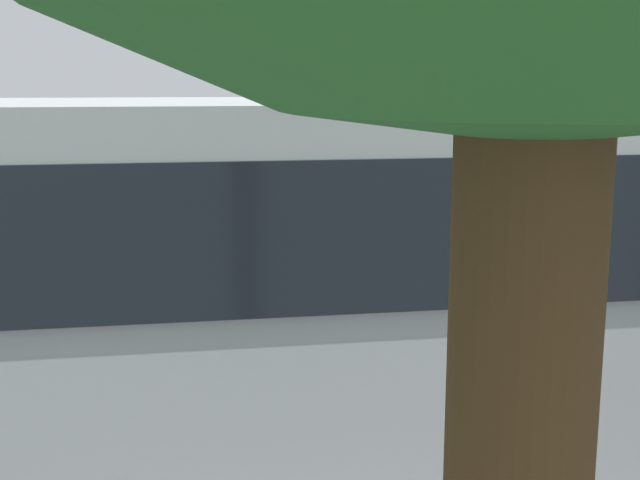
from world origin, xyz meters
name	(u,v)px	position (x,y,z in m)	size (l,w,h in m)	color
ground_plane	(395,314)	(0.00, 0.00, 0.00)	(80.00, 80.00, 0.00)	#4C4C51
tour_bus	(407,298)	(0.94, 5.24, 1.65)	(11.53, 3.26, 3.25)	#B7BABF
spectator_far_left	(604,284)	(-2.08, 2.37, 0.98)	(0.57, 0.33, 1.66)	#473823
spectator_left	(502,286)	(-0.82, 2.35, 0.99)	(0.57, 0.32, 1.67)	#473823
spectator_centre	(404,287)	(0.36, 2.33, 1.00)	(0.58, 0.37, 1.69)	black
spectator_right	(282,286)	(1.81, 2.45, 1.07)	(0.57, 0.38, 1.78)	#473823
spectator_far_right	(180,295)	(2.96, 2.42, 1.00)	(0.58, 0.37, 1.68)	#473823
parked_motorcycle_dark	(60,366)	(4.16, 3.26, 0.48)	(2.05, 0.61, 0.99)	black
stunt_motorcycle	(225,237)	(2.50, -3.15, 0.61)	(1.93, 0.98, 1.23)	black
traffic_cone	(389,251)	(-0.47, -3.06, 0.30)	(0.34, 0.34, 0.63)	orange
bay_line_b	(506,299)	(-1.91, -0.65, 0.00)	(0.13, 4.19, 0.01)	white
bay_line_c	(337,303)	(0.79, -0.65, 0.00)	(0.13, 4.06, 0.01)	white
bay_line_d	(160,308)	(3.48, -0.65, 0.00)	(0.14, 4.76, 0.01)	white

